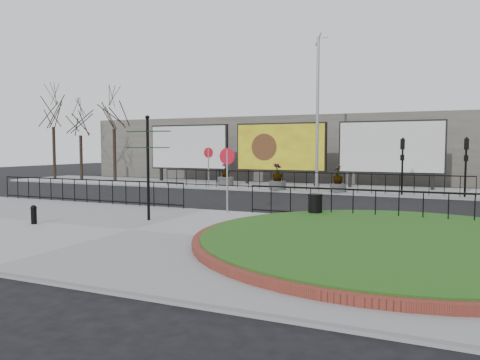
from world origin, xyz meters
The scene contains 26 objects.
ground centered at (0.00, 0.00, 0.00)m, with size 90.00×90.00×0.00m, color black.
pavement_near centered at (0.00, -5.00, 0.06)m, with size 30.00×10.00×0.12m, color gray.
pavement_far centered at (0.00, 12.00, 0.06)m, with size 44.00×6.00×0.12m, color gray.
brick_edge centered at (7.50, -4.00, 0.21)m, with size 10.40×10.40×0.18m, color maroon.
grass_lawn centered at (7.50, -4.00, 0.23)m, with size 10.00×10.00×0.22m, color #1A4512.
railing_near_left centered at (-6.00, -0.30, 0.67)m, with size 10.00×0.10×1.10m, color black, non-canonical shape.
railing_near_right centered at (6.50, -0.30, 0.67)m, with size 9.00×0.10×1.10m, color black, non-canonical shape.
railing_far centered at (1.00, 9.30, 0.67)m, with size 18.00×0.10×1.10m, color black, non-canonical shape.
speed_sign_far centered at (-5.00, 9.40, 1.92)m, with size 0.64×0.07×2.47m.
speed_sign_near centered at (1.00, -0.40, 1.92)m, with size 0.64×0.07×2.47m.
billboard_left centered at (-8.50, 12.97, 2.60)m, with size 6.20×0.31×4.10m.
billboard_mid centered at (-1.50, 12.97, 2.60)m, with size 6.20×0.31×4.10m.
billboard_right centered at (5.50, 12.97, 2.60)m, with size 6.20×0.31×4.10m.
lamp_post centered at (1.51, 11.00, 4.83)m, with size 0.74×0.18×9.23m.
signal_pole_a centered at (6.50, 9.34, 2.10)m, with size 0.22×0.26×3.00m.
signal_pole_b centered at (9.50, 9.34, 2.10)m, with size 0.22×0.26×3.00m.
tree_left centered at (-14.00, 11.50, 3.62)m, with size 2.00×2.00×7.00m, color #2D2119, non-canonical shape.
tree_mid centered at (-17.50, 11.80, 3.22)m, with size 2.00×2.00×6.20m, color #2D2119, non-canonical shape.
tree_far centered at (-20.50, 12.00, 3.87)m, with size 2.00×2.00×7.50m, color #2D2119, non-canonical shape.
building_backdrop centered at (0.00, 22.00, 2.50)m, with size 40.00×10.00×5.00m, color #67645A.
fingerpost_sign centered at (-0.64, -3.22, 2.28)m, with size 1.68×0.33×3.58m.
bollard centered at (-3.58, -5.43, 0.46)m, with size 0.20×0.20×0.62m.
litter_bin centered at (4.50, -0.60, 0.56)m, with size 0.52×0.52×0.87m.
planter_a centered at (-4.59, 11.00, 0.62)m, with size 1.05×1.05×1.49m.
planter_b centered at (-0.43, 9.40, 0.70)m, with size 0.99×0.99×1.56m.
planter_c centered at (3.12, 9.40, 0.69)m, with size 0.90×0.90×1.47m.
Camera 1 is at (8.71, -16.46, 2.62)m, focal length 35.00 mm.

